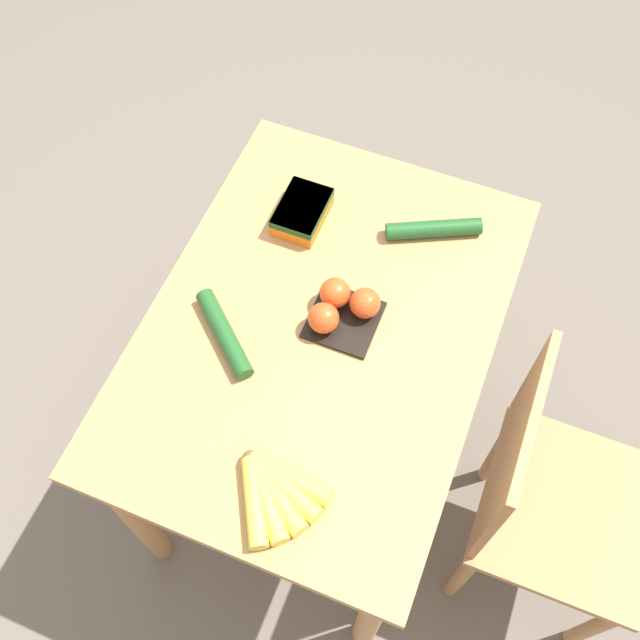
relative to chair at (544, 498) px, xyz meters
The scene contains 8 objects.
ground_plane 0.77m from the chair, 97.20° to the right, with size 12.00×12.00×0.00m, color #665B51.
dining_table 0.63m from the chair, 97.20° to the right, with size 1.03×0.74×0.77m.
chair is the anchor object (origin of this frame).
banana_bunch 0.71m from the chair, 60.84° to the right, with size 0.18×0.19×0.04m.
tomato_pack 0.67m from the chair, 101.79° to the right, with size 0.15×0.15×0.08m.
carrot_bag 0.89m from the chair, 113.99° to the right, with size 0.15×0.11×0.05m.
cucumber_near 0.85m from the chair, 88.01° to the right, with size 0.18×0.20×0.04m.
cucumber_far 0.69m from the chair, 132.31° to the right, with size 0.14×0.22×0.04m.
Camera 1 is at (0.74, 0.30, 2.21)m, focal length 42.00 mm.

